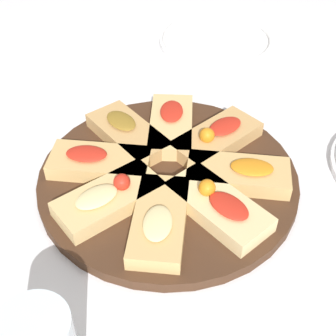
% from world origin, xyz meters
% --- Properties ---
extents(ground_plane, '(3.00, 3.00, 0.00)m').
position_xyz_m(ground_plane, '(0.00, 0.00, 0.00)').
color(ground_plane, white).
extents(serving_board, '(0.37, 0.37, 0.02)m').
position_xyz_m(serving_board, '(0.00, 0.00, 0.01)').
color(serving_board, '#422819').
rests_on(serving_board, ground_plane).
extents(focaccia_slice_0, '(0.10, 0.15, 0.04)m').
position_xyz_m(focaccia_slice_0, '(-0.03, -0.09, 0.03)').
color(focaccia_slice_0, '#DBB775').
rests_on(focaccia_slice_0, serving_board).
extents(focaccia_slice_1, '(0.12, 0.15, 0.03)m').
position_xyz_m(focaccia_slice_1, '(0.05, -0.09, 0.03)').
color(focaccia_slice_1, tan).
rests_on(focaccia_slice_1, serving_board).
extents(focaccia_slice_2, '(0.15, 0.10, 0.04)m').
position_xyz_m(focaccia_slice_2, '(0.09, -0.02, 0.03)').
color(focaccia_slice_2, '#E5C689').
rests_on(focaccia_slice_2, serving_board).
extents(focaccia_slice_3, '(0.15, 0.12, 0.03)m').
position_xyz_m(focaccia_slice_3, '(0.09, 0.05, 0.03)').
color(focaccia_slice_3, tan).
rests_on(focaccia_slice_3, serving_board).
extents(focaccia_slice_4, '(0.09, 0.15, 0.04)m').
position_xyz_m(focaccia_slice_4, '(0.02, 0.09, 0.03)').
color(focaccia_slice_4, tan).
rests_on(focaccia_slice_4, serving_board).
extents(focaccia_slice_5, '(0.13, 0.15, 0.03)m').
position_xyz_m(focaccia_slice_5, '(-0.05, 0.08, 0.03)').
color(focaccia_slice_5, '#DBB775').
rests_on(focaccia_slice_5, serving_board).
extents(focaccia_slice_6, '(0.15, 0.10, 0.03)m').
position_xyz_m(focaccia_slice_6, '(-0.09, 0.03, 0.03)').
color(focaccia_slice_6, tan).
rests_on(focaccia_slice_6, serving_board).
extents(focaccia_slice_7, '(0.15, 0.12, 0.03)m').
position_xyz_m(focaccia_slice_7, '(-0.09, -0.05, 0.03)').
color(focaccia_slice_7, tan).
rests_on(focaccia_slice_7, serving_board).
extents(plate_left, '(0.24, 0.24, 0.02)m').
position_xyz_m(plate_left, '(-0.16, 0.40, 0.01)').
color(plate_left, white).
rests_on(plate_left, ground_plane).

